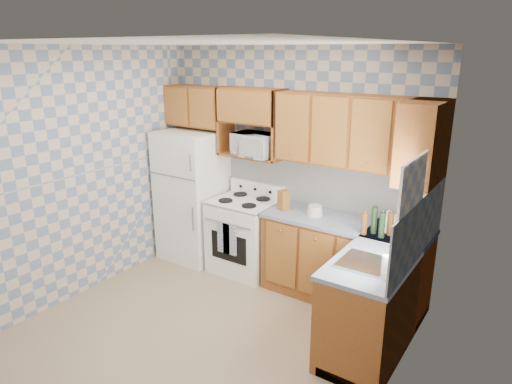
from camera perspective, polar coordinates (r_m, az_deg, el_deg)
floor at (r=4.72m, az=-5.84°, el=-16.89°), size 3.40×3.40×0.00m
back_wall at (r=5.38m, az=4.61°, el=3.35°), size 3.40×0.02×2.70m
right_wall at (r=3.34m, az=16.66°, el=-6.27°), size 0.02×3.20×2.70m
backsplash_back at (r=5.24m, az=8.33°, el=1.12°), size 2.60×0.02×0.56m
backsplash_right at (r=4.12m, az=19.77°, el=-4.29°), size 0.02×1.60×0.56m
refrigerator at (r=5.96m, az=-7.92°, el=-0.45°), size 0.75×0.70×1.68m
stove_body at (r=5.64m, az=-1.42°, el=-5.56°), size 0.76×0.65×0.90m
cooktop at (r=5.48m, az=-1.46°, el=-1.18°), size 0.76×0.65×0.02m
backguard at (r=5.67m, az=0.14°, el=0.47°), size 0.76×0.08×0.17m
dish_towel_left at (r=5.38m, az=-4.02°, el=-5.72°), size 0.18×0.02×0.38m
dish_towel_right at (r=5.34m, az=-3.31°, el=-5.92°), size 0.18×0.02×0.38m
base_cabinets_back at (r=5.10m, az=10.86°, el=-8.64°), size 1.75×0.60×0.88m
base_cabinets_right at (r=4.51m, az=15.13°, el=-12.62°), size 0.60×1.60×0.88m
countertop_back at (r=4.91m, az=11.14°, el=-3.83°), size 1.77×0.63×0.04m
countertop_right at (r=4.30m, az=15.55°, el=-7.28°), size 0.63×1.60×0.04m
upper_cabinets_back at (r=4.79m, az=12.47°, el=7.36°), size 1.75×0.33×0.74m
upper_cabinets_fridge at (r=5.87m, az=-7.28°, el=10.60°), size 0.82×0.33×0.50m
upper_cabinets_right at (r=4.40m, az=20.19°, el=5.86°), size 0.33×0.70×0.74m
microwave_shelf at (r=5.47m, az=-0.53°, el=4.54°), size 0.80×0.33×0.03m
microwave at (r=5.34m, az=-0.19°, el=5.91°), size 0.51×0.36×0.27m
sink at (r=3.99m, az=14.00°, el=-8.78°), size 0.48×0.40×0.03m
window at (r=3.72m, az=18.70°, el=-2.40°), size 0.02×0.66×0.86m
bottle_0 at (r=4.61m, az=14.56°, el=-3.41°), size 0.06×0.06×0.27m
bottle_1 at (r=4.53m, az=15.48°, el=-3.98°), size 0.06×0.06×0.25m
bottle_2 at (r=4.61m, az=16.46°, el=-3.81°), size 0.06×0.06×0.24m
bottle_3 at (r=4.57m, az=13.37°, el=-3.87°), size 0.06×0.06×0.22m
knife_block at (r=5.13m, az=3.45°, el=-1.02°), size 0.13×0.13×0.22m
electric_kettle at (r=4.71m, az=16.27°, el=-3.75°), size 0.14×0.14×0.17m
food_containers at (r=5.01m, az=7.38°, el=-2.30°), size 0.17×0.17×0.11m
soap_bottle at (r=3.82m, az=15.85°, el=-8.80°), size 0.06×0.06×0.17m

